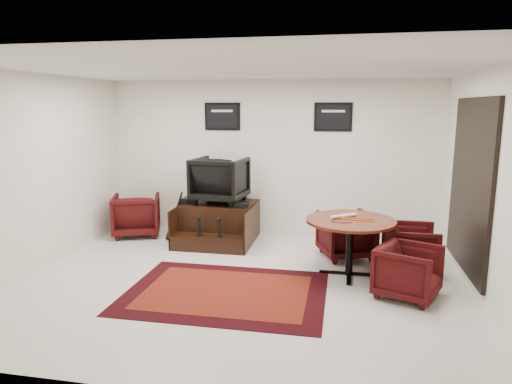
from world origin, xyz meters
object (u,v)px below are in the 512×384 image
(shine_chair, at_px, (220,177))
(table_chair_back, at_px, (346,233))
(armchair_side, at_px, (136,213))
(table_chair_corner, at_px, (409,269))
(shine_podium, at_px, (219,223))
(meeting_table, at_px, (350,226))
(table_chair_window, at_px, (410,246))

(shine_chair, bearing_deg, table_chair_back, 170.08)
(armchair_side, distance_m, table_chair_corner, 4.93)
(shine_podium, bearing_deg, table_chair_back, -12.50)
(meeting_table, height_order, table_chair_window, meeting_table)
(armchair_side, distance_m, meeting_table, 4.05)
(shine_podium, height_order, armchair_side, armchair_side)
(shine_podium, distance_m, table_chair_corner, 3.53)
(armchair_side, height_order, table_chair_window, armchair_side)
(table_chair_back, relative_size, table_chair_window, 1.04)
(table_chair_window, bearing_deg, shine_chair, 71.52)
(shine_podium, distance_m, shine_chair, 0.81)
(shine_podium, height_order, table_chair_back, table_chair_back)
(table_chair_window, relative_size, table_chair_corner, 1.04)
(armchair_side, bearing_deg, table_chair_back, 151.69)
(table_chair_back, xyz_separation_m, table_chair_window, (0.90, -0.47, -0.02))
(shine_chair, height_order, table_chair_back, shine_chair)
(table_chair_window, height_order, table_chair_corner, table_chair_window)
(shine_podium, distance_m, table_chair_window, 3.25)
(armchair_side, relative_size, table_chair_back, 1.06)
(shine_chair, xyz_separation_m, table_chair_corner, (2.96, -2.06, -0.74))
(meeting_table, relative_size, table_chair_back, 1.57)
(shine_podium, relative_size, table_chair_back, 1.68)
(meeting_table, distance_m, table_chair_back, 0.85)
(armchair_side, bearing_deg, shine_podium, 158.19)
(armchair_side, distance_m, table_chair_window, 4.77)
(shine_podium, xyz_separation_m, table_chair_corner, (2.96, -1.92, 0.06))
(shine_podium, relative_size, meeting_table, 1.07)
(shine_podium, height_order, meeting_table, meeting_table)
(armchair_side, relative_size, table_chair_window, 1.10)
(table_chair_window, bearing_deg, table_chair_back, 63.37)
(shine_chair, bearing_deg, meeting_table, 153.75)
(shine_chair, distance_m, table_chair_back, 2.40)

